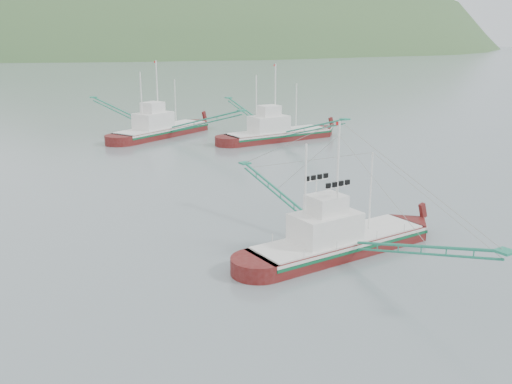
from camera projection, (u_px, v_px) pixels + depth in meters
ground at (307, 262)px, 36.22m from camera, size 1200.00×1200.00×0.00m
main_boat at (338, 233)px, 37.34m from camera, size 12.92×23.37×9.45m
bg_boat_right at (277, 129)px, 77.38m from camera, size 15.06×27.22×11.01m
bg_boat_far at (161, 120)px, 80.20m from camera, size 15.85×26.76×11.34m
headland_right at (223, 50)px, 509.70m from camera, size 684.00×432.00×306.00m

